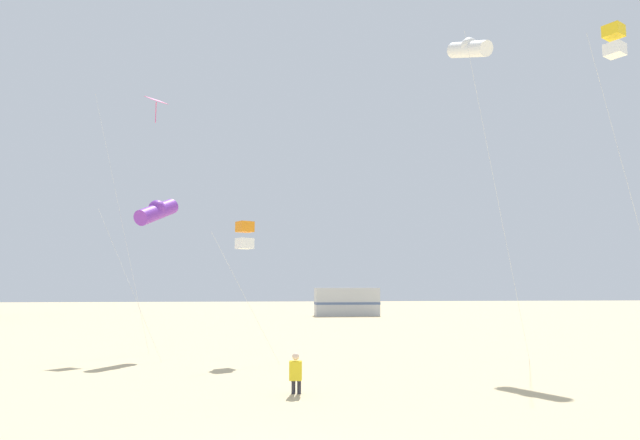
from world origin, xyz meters
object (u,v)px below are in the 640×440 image
object	(u,v)px
kite_diamond_rainbow	(153,111)
kite_tube_white	(469,49)
kite_flyer_standing	(296,373)
kite_box_orange	(245,235)
rv_van_silver	(347,302)
kite_tube_violet	(157,211)
kite_box_gold	(614,41)

from	to	relation	value
kite_diamond_rainbow	kite_tube_white	xyz separation A→B (m)	(14.79, -5.37, 1.69)
kite_flyer_standing	kite_diamond_rainbow	world-z (taller)	kite_diamond_rainbow
kite_tube_white	kite_box_orange	xyz separation A→B (m)	(-9.88, 0.32, -8.49)
kite_box_orange	rv_van_silver	bearing A→B (deg)	73.90
kite_tube_white	kite_tube_violet	distance (m)	15.77
kite_box_orange	kite_tube_violet	xyz separation A→B (m)	(-3.95, 1.83, 1.22)
kite_flyer_standing	rv_van_silver	size ratio (longest dim) A/B	0.18
kite_tube_white	kite_flyer_standing	bearing A→B (deg)	-138.47
kite_flyer_standing	kite_box_gold	size ratio (longest dim) A/B	0.09
kite_box_gold	kite_tube_white	bearing A→B (deg)	123.83
kite_diamond_rainbow	rv_van_silver	size ratio (longest dim) A/B	1.97
kite_flyer_standing	kite_box_orange	xyz separation A→B (m)	(-1.67, 7.59, 4.48)
kite_tube_white	kite_tube_violet	size ratio (longest dim) A/B	2.04
kite_tube_violet	rv_van_silver	world-z (taller)	kite_tube_violet
kite_diamond_rainbow	kite_box_gold	distance (m)	20.98
kite_flyer_standing	kite_box_gold	bearing A→B (deg)	-161.90
kite_box_orange	rv_van_silver	world-z (taller)	kite_box_orange
kite_tube_violet	kite_diamond_rainbow	bearing A→B (deg)	106.64
kite_box_gold	kite_box_orange	size ratio (longest dim) A/B	2.18
rv_van_silver	kite_box_orange	bearing A→B (deg)	-106.50
kite_box_orange	kite_tube_violet	size ratio (longest dim) A/B	0.81
kite_tube_violet	rv_van_silver	bearing A→B (deg)	66.53
kite_box_gold	rv_van_silver	distance (m)	39.57
kite_flyer_standing	kite_tube_violet	size ratio (longest dim) A/B	0.17
kite_diamond_rainbow	kite_box_gold	size ratio (longest dim) A/B	1.03
kite_diamond_rainbow	kite_tube_violet	xyz separation A→B (m)	(0.96, -3.22, -5.58)
kite_diamond_rainbow	rv_van_silver	xyz separation A→B (m)	(14.32, 27.55, -10.50)
kite_box_gold	kite_tube_violet	distance (m)	19.46
kite_diamond_rainbow	kite_box_gold	xyz separation A→B (m)	(18.19, -10.44, -0.13)
kite_flyer_standing	rv_van_silver	world-z (taller)	rv_van_silver
kite_box_orange	kite_tube_violet	distance (m)	4.52
kite_flyer_standing	kite_tube_white	bearing A→B (deg)	-131.08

